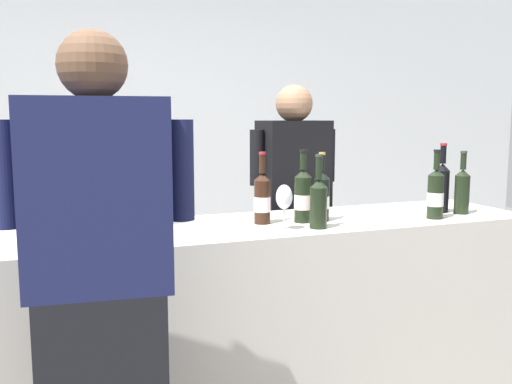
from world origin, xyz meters
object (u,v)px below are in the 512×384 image
Objects in this scene: wine_glass at (284,199)px; wine_bottle_0 at (321,196)px; wine_bottle_1 at (318,202)px; wine_bottle_5 at (435,194)px; person_server at (293,225)px; wine_bottle_4 at (45,211)px; wine_bottle_2 at (262,198)px; ice_bucket at (142,199)px; wine_bottle_6 at (442,186)px; wine_bottle_7 at (303,196)px; person_guest at (102,314)px; wine_bottle_3 at (462,190)px.

wine_bottle_0 is at bearing 27.99° from wine_glass.
wine_bottle_1 is 0.65m from wine_bottle_5.
person_server is at bearing 62.60° from wine_glass.
wine_bottle_1 is 1.08× the size of wine_bottle_4.
wine_bottle_4 is (-0.94, 0.03, -0.01)m from wine_bottle_2.
ice_bucket is 1.08m from person_server.
wine_bottle_6 reaches higher than wine_bottle_4.
wine_bottle_6 reaches higher than ice_bucket.
ice_bucket is at bearing 153.19° from wine_bottle_1.
wine_bottle_2 is (-0.29, 0.03, -0.00)m from wine_bottle_0.
wine_bottle_7 is at bearing 179.19° from wine_bottle_0.
wine_bottle_1 is 0.16m from wine_glass.
ice_bucket is 0.14× the size of person_guest.
ice_bucket is at bearing 165.59° from wine_bottle_5.
person_guest is at bearing -150.69° from wine_bottle_0.
wine_bottle_1 is at bearing -26.81° from ice_bucket.
wine_bottle_5 is at bearing -0.55° from wine_glass.
wine_bottle_2 is 0.17m from wine_glass.
wine_bottle_5 is 0.92m from person_server.
wine_bottle_1 reaches higher than wine_glass.
wine_bottle_7 is 1.71× the size of wine_glass.
wine_bottle_0 reaches higher than wine_bottle_3.
wine_bottle_5 is 0.66m from wine_bottle_7.
person_guest is (-0.98, -0.61, -0.24)m from wine_bottle_7.
wine_bottle_2 is 0.20m from wine_bottle_7.
wine_glass is at bearing -11.33° from wine_bottle_4.
wine_bottle_2 reaches higher than wine_bottle_0.
wine_bottle_5 is (0.65, 0.01, 0.00)m from wine_bottle_1.
wine_bottle_2 reaches higher than wine_bottle_1.
wine_bottle_6 reaches higher than wine_bottle_1.
wine_bottle_3 is at bearing -3.97° from wine_bottle_4.
wine_bottle_3 reaches higher than wine_glass.
wine_bottle_6 reaches higher than wine_glass.
wine_bottle_4 is 0.89× the size of wine_bottle_7.
wine_bottle_3 is 0.98m from person_server.
wine_bottle_1 is at bearing -178.89° from wine_bottle_5.
wine_bottle_1 reaches higher than wine_bottle_4.
person_guest reaches higher than wine_bottle_2.
wine_bottle_5 reaches higher than wine_bottle_0.
person_server is (0.24, 0.79, -0.26)m from wine_bottle_1.
wine_bottle_1 is at bearing -169.23° from wine_bottle_6.
wine_bottle_6 is (0.80, 0.15, 0.02)m from wine_bottle_1.
wine_bottle_0 is 0.98× the size of wine_bottle_2.
wine_bottle_5 reaches higher than wine_bottle_3.
person_guest is (-1.63, -0.46, -0.24)m from wine_bottle_5.
wine_bottle_1 is 0.20× the size of person_guest.
ice_bucket is at bearing 19.27° from wine_bottle_4.
wine_bottle_7 is (1.14, -0.06, 0.01)m from wine_bottle_4.
wine_bottle_4 is 1.14m from wine_bottle_7.
ice_bucket is (-0.82, 0.21, 0.00)m from wine_bottle_0.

